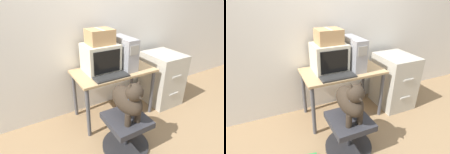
# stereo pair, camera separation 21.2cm
# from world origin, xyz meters

# --- Properties ---
(ground_plane) EXTENTS (12.00, 12.00, 0.00)m
(ground_plane) POSITION_xyz_m (0.00, 0.00, 0.00)
(ground_plane) COLOR #937551
(wall_back) EXTENTS (8.00, 0.05, 2.60)m
(wall_back) POSITION_xyz_m (0.00, 0.68, 1.30)
(wall_back) COLOR silver
(wall_back) RESTS_ON ground_plane
(desk) EXTENTS (1.13, 0.61, 0.74)m
(desk) POSITION_xyz_m (0.00, 0.31, 0.63)
(desk) COLOR tan
(desk) RESTS_ON ground_plane
(crt_monitor) EXTENTS (0.45, 0.39, 0.38)m
(crt_monitor) POSITION_xyz_m (-0.17, 0.38, 0.93)
(crt_monitor) COLOR beige
(crt_monitor) RESTS_ON desk
(pc_tower) EXTENTS (0.17, 0.49, 0.44)m
(pc_tower) POSITION_xyz_m (0.17, 0.32, 0.96)
(pc_tower) COLOR #99999E
(pc_tower) RESTS_ON desk
(keyboard) EXTENTS (0.46, 0.17, 0.03)m
(keyboard) POSITION_xyz_m (-0.15, 0.10, 0.76)
(keyboard) COLOR #2D2D2D
(keyboard) RESTS_ON desk
(computer_mouse) EXTENTS (0.06, 0.04, 0.03)m
(computer_mouse) POSITION_xyz_m (0.15, 0.11, 0.76)
(computer_mouse) COLOR silver
(computer_mouse) RESTS_ON desk
(office_chair) EXTENTS (0.57, 0.57, 0.44)m
(office_chair) POSITION_xyz_m (-0.21, -0.34, 0.23)
(office_chair) COLOR #262628
(office_chair) RESTS_ON ground_plane
(dog) EXTENTS (0.24, 0.50, 0.51)m
(dog) POSITION_xyz_m (-0.21, -0.36, 0.69)
(dog) COLOR #33281E
(dog) RESTS_ON office_chair
(filing_cabinet) EXTENTS (0.52, 0.61, 0.86)m
(filing_cabinet) POSITION_xyz_m (0.89, 0.24, 0.43)
(filing_cabinet) COLOR #B7B2A3
(filing_cabinet) RESTS_ON ground_plane
(cardboard_box) EXTENTS (0.32, 0.28, 0.19)m
(cardboard_box) POSITION_xyz_m (-0.17, 0.38, 1.21)
(cardboard_box) COLOR tan
(cardboard_box) RESTS_ON crt_monitor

